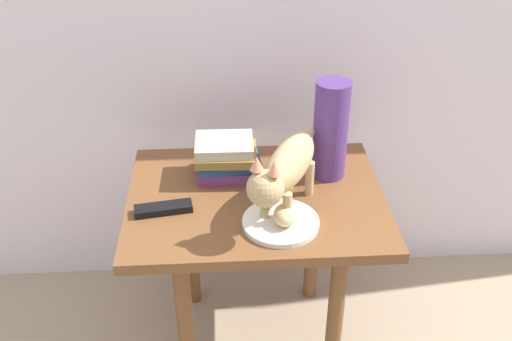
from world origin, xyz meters
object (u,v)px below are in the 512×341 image
book_stack (226,158)px  green_vase (331,130)px  cat (285,169)px  tv_remote (163,209)px  side_table (256,222)px  plate (281,222)px  bread_roll (286,215)px

book_stack → green_vase: (0.29, -0.01, 0.09)m
cat → tv_remote: bearing=176.6°
side_table → book_stack: bearing=125.7°
side_table → plate: size_ratio=3.57×
green_vase → tv_remote: 0.50m
book_stack → green_vase: green_vase is taller
plate → tv_remote: (-0.30, 0.07, 0.00)m
side_table → bread_roll: 0.21m
tv_remote → side_table: bearing=4.9°
bread_roll → green_vase: green_vase is taller
bread_roll → green_vase: (0.15, 0.24, 0.10)m
bread_roll → book_stack: (-0.14, 0.25, 0.02)m
side_table → green_vase: green_vase is taller
plate → green_vase: green_vase is taller
bread_roll → cat: (0.00, 0.07, 0.09)m
book_stack → cat: bearing=-52.1°
cat → green_vase: green_vase is taller
plate → cat: cat is taller
bread_roll → book_stack: bearing=119.3°
plate → book_stack: size_ratio=1.06×
plate → book_stack: book_stack is taller
plate → book_stack: bearing=118.5°
green_vase → tv_remote: green_vase is taller
plate → side_table: bearing=111.9°
plate → bread_roll: bread_roll is taller
book_stack → tv_remote: size_ratio=1.23×
bread_roll → tv_remote: bread_roll is taller
green_vase → bread_roll: bearing=-121.4°
bread_roll → book_stack: size_ratio=0.43×
tv_remote → plate: bearing=-22.8°
plate → bread_roll: (0.01, -0.01, 0.03)m
cat → tv_remote: cat is taller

